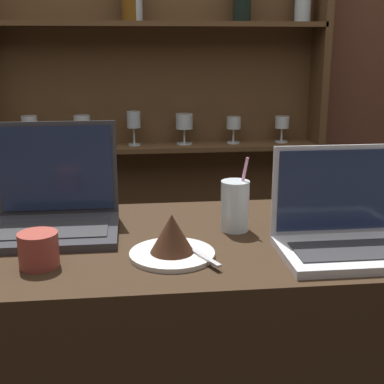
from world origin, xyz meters
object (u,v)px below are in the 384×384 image
Objects in this scene: cake_plate at (172,240)px; laptop_near at (54,207)px; laptop_far at (350,228)px; water_glass at (235,206)px; coffee_cup at (39,250)px.

laptop_near is at bearing 143.08° from cake_plate.
laptop_far is 0.27m from water_glass.
water_glass is (0.16, 0.15, 0.02)m from cake_plate.
water_glass is (-0.22, 0.16, 0.01)m from laptop_far.
cake_plate is (-0.38, 0.01, -0.01)m from laptop_far.
cake_plate is at bearing 178.63° from laptop_far.
laptop_far reaches higher than water_glass.
water_glass is 2.22× the size of coffee_cup.
water_glass is 0.46m from coffee_cup.
cake_plate is 0.22m from water_glass.
laptop_near is at bearing 162.11° from laptop_far.
laptop_near reaches higher than coffee_cup.
coffee_cup is (-0.00, -0.22, -0.02)m from laptop_near.
laptop_near is 0.43m from water_glass.
cake_plate is at bearing -36.92° from laptop_near.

